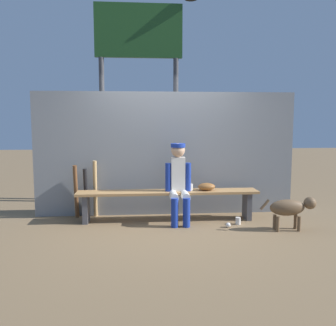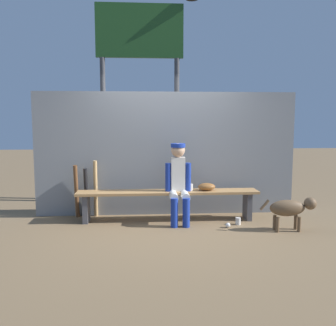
{
  "view_description": "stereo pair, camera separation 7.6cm",
  "coord_description": "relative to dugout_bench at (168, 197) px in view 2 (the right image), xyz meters",
  "views": [
    {
      "loc": [
        -0.45,
        -5.62,
        1.59
      ],
      "look_at": [
        0.0,
        0.0,
        0.93
      ],
      "focal_mm": 38.35,
      "sensor_mm": 36.0,
      "label": 1
    },
    {
      "loc": [
        -0.38,
        -5.63,
        1.59
      ],
      "look_at": [
        0.0,
        0.0,
        0.93
      ],
      "focal_mm": 38.35,
      "sensor_mm": 36.0,
      "label": 2
    }
  ],
  "objects": [
    {
      "name": "scoreboard",
      "position": [
        -0.39,
        1.42,
        2.41
      ],
      "size": [
        1.93,
        0.27,
        4.03
      ],
      "color": "#3F3F42",
      "rests_on": "ground_plane"
    },
    {
      "name": "cup_on_ground",
      "position": [
        1.07,
        -0.31,
        -0.33
      ],
      "size": [
        0.08,
        0.08,
        0.11
      ],
      "primitive_type": "cylinder",
      "color": "silver",
      "rests_on": "ground_plane"
    },
    {
      "name": "player_seated",
      "position": [
        0.16,
        -0.11,
        0.29
      ],
      "size": [
        0.41,
        0.55,
        1.24
      ],
      "color": "silver",
      "rests_on": "ground_plane"
    },
    {
      "name": "ground_plane",
      "position": [
        0.0,
        0.0,
        -0.38
      ],
      "size": [
        30.0,
        30.0,
        0.0
      ],
      "primitive_type": "plane",
      "color": "brown"
    },
    {
      "name": "baseball_glove",
      "position": [
        0.62,
        0.0,
        0.16
      ],
      "size": [
        0.28,
        0.2,
        0.12
      ],
      "primitive_type": "ellipsoid",
      "color": "brown",
      "rests_on": "dugout_bench"
    },
    {
      "name": "bat_wood_natural",
      "position": [
        -1.5,
        0.3,
        0.04
      ],
      "size": [
        0.06,
        0.17,
        0.85
      ],
      "primitive_type": "cylinder",
      "rotation": [
        0.13,
        0.0,
        -0.0
      ],
      "color": "tan",
      "rests_on": "ground_plane"
    },
    {
      "name": "bat_wood_tan",
      "position": [
        -1.19,
        0.32,
        0.09
      ],
      "size": [
        0.08,
        0.14,
        0.95
      ],
      "primitive_type": "cylinder",
      "rotation": [
        0.08,
        0.0,
        0.14
      ],
      "color": "tan",
      "rests_on": "ground_plane"
    },
    {
      "name": "bat_wood_dark",
      "position": [
        -1.49,
        0.25,
        0.06
      ],
      "size": [
        0.07,
        0.19,
        0.89
      ],
      "primitive_type": "cylinder",
      "rotation": [
        0.14,
        0.0,
        0.01
      ],
      "color": "brown",
      "rests_on": "ground_plane"
    },
    {
      "name": "dog",
      "position": [
        1.75,
        -0.66,
        -0.05
      ],
      "size": [
        0.84,
        0.2,
        0.49
      ],
      "color": "brown",
      "rests_on": "ground_plane"
    },
    {
      "name": "bat_aluminum_black",
      "position": [
        -1.34,
        0.3,
        0.03
      ],
      "size": [
        0.08,
        0.13,
        0.82
      ],
      "primitive_type": "cylinder",
      "rotation": [
        0.07,
        0.0,
        -0.17
      ],
      "color": "black",
      "rests_on": "ground_plane"
    },
    {
      "name": "dugout_bench",
      "position": [
        0.0,
        0.0,
        0.0
      ],
      "size": [
        2.9,
        0.36,
        0.48
      ],
      "color": "#AD7F4C",
      "rests_on": "ground_plane"
    },
    {
      "name": "baseball",
      "position": [
        0.87,
        -0.46,
        -0.35
      ],
      "size": [
        0.07,
        0.07,
        0.07
      ],
      "primitive_type": "sphere",
      "color": "white",
      "rests_on": "ground_plane"
    },
    {
      "name": "chainlink_fence",
      "position": [
        0.0,
        0.41,
        0.66
      ],
      "size": [
        4.4,
        0.03,
        2.08
      ],
      "primitive_type": "cube",
      "color": "gray",
      "rests_on": "ground_plane"
    },
    {
      "name": "cup_on_bench",
      "position": [
        0.36,
        0.0,
        0.15
      ],
      "size": [
        0.08,
        0.08,
        0.11
      ],
      "primitive_type": "cylinder",
      "color": "silver",
      "rests_on": "dugout_bench"
    }
  ]
}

